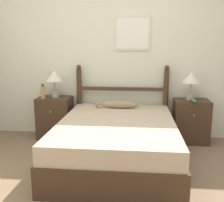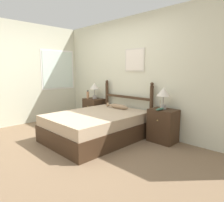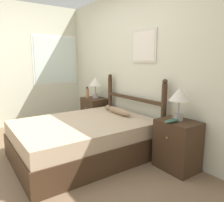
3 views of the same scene
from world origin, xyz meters
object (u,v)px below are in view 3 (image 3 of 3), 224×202
at_px(table_lamp_right, 179,96).
at_px(nightstand_right, 177,145).
at_px(nightstand_left, 95,113).
at_px(fish_pillow, 118,111).
at_px(model_boat, 172,121).
at_px(bed, 84,139).
at_px(bottle, 87,93).
at_px(table_lamp_left, 95,83).

bearing_deg(table_lamp_right, nightstand_right, -39.25).
height_order(nightstand_left, fish_pillow, nightstand_left).
distance_m(nightstand_left, table_lamp_right, 2.13).
bearing_deg(model_boat, nightstand_left, 176.61).
relative_size(bed, model_boat, 7.53).
xyz_separation_m(bottle, fish_pillow, (1.12, -0.05, -0.16)).
distance_m(nightstand_left, bottle, 0.45).
xyz_separation_m(bed, table_lamp_left, (-1.02, 0.81, 0.68)).
bearing_deg(model_boat, bottle, 178.96).
distance_m(bed, table_lamp_right, 1.46).
distance_m(table_lamp_left, table_lamp_right, 2.03).
xyz_separation_m(nightstand_left, model_boat, (2.06, -0.12, 0.34)).
bearing_deg(model_boat, bed, -147.26).
bearing_deg(model_boat, table_lamp_right, 98.12).
relative_size(bed, nightstand_right, 3.01).
height_order(table_lamp_left, table_lamp_right, same).
relative_size(bed, nightstand_left, 3.01).
xyz_separation_m(table_lamp_right, fish_pillow, (-1.05, -0.15, -0.37)).
bearing_deg(nightstand_left, table_lamp_left, 72.16).
height_order(bed, bottle, bottle).
height_order(nightstand_left, bottle, bottle).
xyz_separation_m(nightstand_right, fish_pillow, (-1.08, -0.13, 0.26)).
bearing_deg(table_lamp_left, nightstand_right, -0.72).
distance_m(nightstand_left, nightstand_right, 2.06).
bearing_deg(bed, table_lamp_right, 38.60).
distance_m(bed, table_lamp_left, 1.47).
relative_size(nightstand_left, table_lamp_left, 1.54).
distance_m(bed, bottle, 1.45).
xyz_separation_m(nightstand_left, table_lamp_left, (0.01, 0.03, 0.62)).
height_order(table_lamp_left, bottle, table_lamp_left).
bearing_deg(table_lamp_right, fish_pillow, -171.89).
relative_size(nightstand_left, model_boat, 2.51).
bearing_deg(table_lamp_left, model_boat, -4.12).
distance_m(nightstand_left, model_boat, 2.09).
distance_m(bottle, model_boat, 2.20).
distance_m(nightstand_right, model_boat, 0.36).
bearing_deg(table_lamp_right, bottle, -177.29).
height_order(model_boat, fish_pillow, model_boat).
xyz_separation_m(bed, nightstand_left, (-1.03, 0.78, 0.06)).
distance_m(table_lamp_left, bottle, 0.27).
bearing_deg(bed, table_lamp_left, 141.73).
bearing_deg(nightstand_right, fish_pillow, -173.18).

